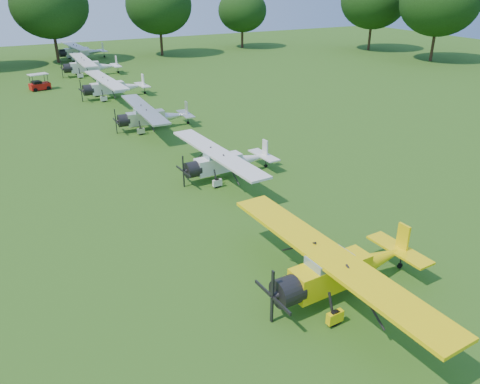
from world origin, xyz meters
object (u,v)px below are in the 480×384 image
(golf_cart, at_px, (39,85))
(aircraft_7, at_px, (80,50))
(aircraft_3, at_px, (225,160))
(aircraft_5, at_px, (112,86))
(aircraft_2, at_px, (341,266))
(aircraft_4, at_px, (151,115))
(aircraft_6, at_px, (89,65))

(golf_cart, bearing_deg, aircraft_7, 54.32)
(aircraft_7, xyz_separation_m, golf_cart, (-8.38, -20.19, -0.77))
(aircraft_3, bearing_deg, aircraft_5, 88.85)
(aircraft_2, distance_m, golf_cart, 47.22)
(aircraft_4, xyz_separation_m, aircraft_5, (-0.24, 12.91, 0.10))
(aircraft_5, bearing_deg, aircraft_3, -90.30)
(aircraft_3, bearing_deg, aircraft_2, -99.18)
(aircraft_5, xyz_separation_m, golf_cart, (-6.69, 7.74, -0.72))
(aircraft_4, bearing_deg, aircraft_2, -88.76)
(aircraft_7, bearing_deg, aircraft_5, -98.41)
(aircraft_2, height_order, aircraft_7, aircraft_7)
(aircraft_3, distance_m, aircraft_7, 53.43)
(aircraft_2, height_order, golf_cart, aircraft_2)
(aircraft_2, bearing_deg, golf_cart, 94.77)
(aircraft_3, bearing_deg, aircraft_7, 85.60)
(aircraft_2, xyz_separation_m, aircraft_7, (1.72, 66.93, 0.02))
(aircraft_3, height_order, aircraft_6, aircraft_6)
(aircraft_4, relative_size, aircraft_7, 0.88)
(aircraft_4, distance_m, aircraft_7, 40.87)
(aircraft_4, height_order, aircraft_5, aircraft_5)
(aircraft_4, distance_m, golf_cart, 21.79)
(aircraft_3, distance_m, aircraft_4, 12.62)
(aircraft_2, bearing_deg, aircraft_4, 86.08)
(aircraft_2, relative_size, aircraft_7, 0.99)
(aircraft_5, distance_m, aircraft_6, 13.80)
(aircraft_2, xyz_separation_m, aircraft_3, (1.25, 13.51, -0.16))
(aircraft_6, distance_m, aircraft_7, 14.21)
(aircraft_2, distance_m, aircraft_3, 13.57)
(aircraft_4, bearing_deg, aircraft_5, 92.88)
(aircraft_3, relative_size, aircraft_4, 0.99)
(aircraft_6, relative_size, golf_cart, 5.01)
(aircraft_4, bearing_deg, golf_cart, 110.38)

